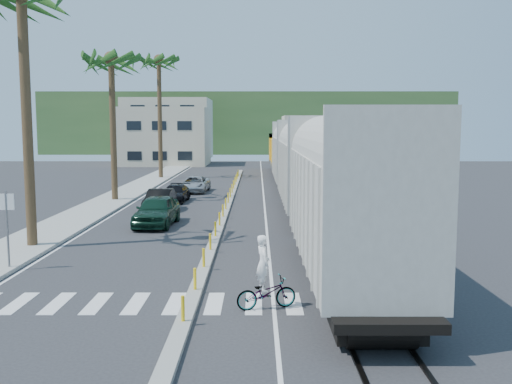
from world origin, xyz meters
TOP-DOWN VIEW (x-y plane):
  - ground at (0.00, 0.00)m, footprint 140.00×140.00m
  - sidewalk at (-8.50, 25.00)m, footprint 3.00×90.00m
  - rails at (5.00, 28.00)m, footprint 1.56×100.00m
  - median at (0.00, 19.96)m, footprint 0.45×60.00m
  - crosswalk at (0.00, -2.00)m, footprint 14.00×2.20m
  - lane_markings at (-2.15, 25.00)m, footprint 9.42×90.00m
  - freight_train at (5.00, 21.00)m, footprint 3.00×60.94m
  - palm_trees at (-8.10, 22.70)m, footprint 3.50×37.20m
  - street_sign at (-7.30, 2.00)m, footprint 0.60×0.08m
  - buildings at (-6.41, 71.66)m, footprint 38.00×27.00m
  - hillside at (0.00, 100.00)m, footprint 80.00×20.00m
  - car_lead at (-3.46, 11.78)m, footprint 2.48×5.06m
  - car_second at (-4.19, 16.96)m, footprint 1.70×4.35m
  - car_third at (-3.88, 21.59)m, footprint 2.24×4.42m
  - car_rear at (-3.17, 27.81)m, footprint 2.69×4.91m
  - cyclist at (2.25, -2.49)m, footprint 1.67×2.18m

SIDE VIEW (x-z plane):
  - ground at x=0.00m, z-range 0.00..0.00m
  - lane_markings at x=-2.15m, z-range 0.00..0.01m
  - crosswalk at x=0.00m, z-range 0.00..0.01m
  - rails at x=5.00m, z-range 0.00..0.06m
  - sidewalk at x=-8.50m, z-range 0.00..0.15m
  - median at x=0.00m, z-range -0.34..0.51m
  - car_third at x=-3.88m, z-range 0.00..1.22m
  - car_rear at x=-3.17m, z-range 0.00..1.30m
  - cyclist at x=2.25m, z-range -0.42..1.80m
  - car_second at x=-4.19m, z-range 0.00..1.41m
  - car_lead at x=-3.46m, z-range 0.00..1.65m
  - street_sign at x=-7.30m, z-range 0.47..3.47m
  - freight_train at x=5.00m, z-range -0.02..5.83m
  - buildings at x=-6.41m, z-range -0.64..9.36m
  - hillside at x=0.00m, z-range 0.00..12.00m
  - palm_trees at x=-8.10m, z-range 3.93..17.68m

